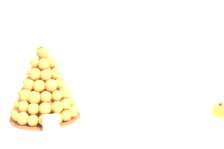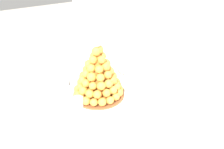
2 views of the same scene
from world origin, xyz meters
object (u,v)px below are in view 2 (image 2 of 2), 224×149
object	(u,v)px
serving_tray	(94,101)
dessert_cup_left	(64,82)
wine_glass	(124,69)
dessert_cup_centre	(105,127)
croquembouche	(98,75)
macaron_goblet	(182,132)
dessert_cup_mid_left	(78,103)
creme_brulee_ramekin	(76,81)

from	to	relation	value
serving_tray	dessert_cup_left	distance (m)	0.24
serving_tray	wine_glass	world-z (taller)	wine_glass
dessert_cup_centre	wine_glass	xyz separation A→B (m)	(-0.25, 0.28, 0.10)
croquembouche	macaron_goblet	size ratio (longest dim) A/B	1.23
serving_tray	dessert_cup_mid_left	xyz separation A→B (m)	(0.00, -0.10, 0.03)
croquembouche	creme_brulee_ramekin	distance (m)	0.22
croquembouche	dessert_cup_left	xyz separation A→B (m)	(-0.19, -0.12, -0.10)
dessert_cup_left	dessert_cup_mid_left	distance (m)	0.23
creme_brulee_ramekin	macaron_goblet	distance (m)	0.75
creme_brulee_ramekin	wine_glass	bearing A→B (deg)	45.02
macaron_goblet	dessert_cup_centre	bearing A→B (deg)	-154.30
dessert_cup_centre	macaron_goblet	distance (m)	0.34
croquembouche	dessert_cup_mid_left	xyz separation A→B (m)	(0.04, -0.14, -0.10)
dessert_cup_left	wine_glass	size ratio (longest dim) A/B	0.36
dessert_cup_left	wine_glass	xyz separation A→B (m)	(0.21, 0.28, 0.10)
serving_tray	dessert_cup_left	xyz separation A→B (m)	(-0.23, -0.07, 0.02)
dessert_cup_centre	macaron_goblet	world-z (taller)	macaron_goblet
creme_brulee_ramekin	wine_glass	world-z (taller)	wine_glass
serving_tray	dessert_cup_centre	bearing A→B (deg)	-18.01
creme_brulee_ramekin	macaron_goblet	bearing A→B (deg)	4.83
wine_glass	serving_tray	bearing A→B (deg)	-86.14
creme_brulee_ramekin	wine_glass	size ratio (longest dim) A/B	0.46
dessert_cup_mid_left	dessert_cup_centre	distance (m)	0.23
dessert_cup_left	dessert_cup_mid_left	xyz separation A→B (m)	(0.23, -0.02, 0.00)
dessert_cup_left	dessert_cup_centre	world-z (taller)	dessert_cup_centre
serving_tray	wine_glass	size ratio (longest dim) A/B	3.59
dessert_cup_left	dessert_cup_centre	xyz separation A→B (m)	(0.46, -0.00, 0.00)
croquembouche	dessert_cup_centre	world-z (taller)	croquembouche
wine_glass	creme_brulee_ramekin	bearing A→B (deg)	-134.98
dessert_cup_left	dessert_cup_mid_left	world-z (taller)	dessert_cup_mid_left
serving_tray	creme_brulee_ramekin	bearing A→B (deg)	-179.96
wine_glass	dessert_cup_mid_left	bearing A→B (deg)	-86.83
dessert_cup_mid_left	macaron_goblet	distance (m)	0.55
croquembouche	macaron_goblet	bearing A→B (deg)	1.50
dessert_cup_mid_left	dessert_cup_centre	bearing A→B (deg)	4.92
creme_brulee_ramekin	croquembouche	bearing A→B (deg)	14.61
dessert_cup_left	serving_tray	bearing A→B (deg)	18.23
croquembouche	macaron_goblet	xyz separation A→B (m)	(0.55, 0.01, 0.03)
dessert_cup_left	creme_brulee_ramekin	distance (m)	0.08
dessert_cup_mid_left	wine_glass	distance (m)	0.31
croquembouche	dessert_cup_mid_left	size ratio (longest dim) A/B	5.58
dessert_cup_centre	creme_brulee_ramekin	bearing A→B (deg)	170.45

